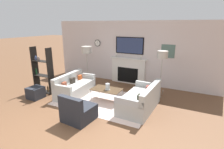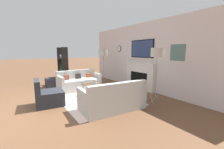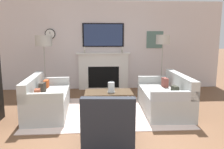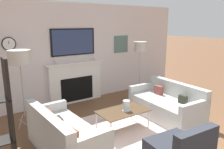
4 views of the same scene
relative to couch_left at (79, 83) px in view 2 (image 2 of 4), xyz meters
The scene contains 12 objects.
ground_plane 2.38m from the couch_left, 57.41° to the right, with size 60.00×60.00×0.00m, color brown.
fireplace_wall 2.77m from the couch_left, 60.73° to the left, with size 7.44×0.28×2.70m.
area_rug 1.30m from the couch_left, ahead, with size 3.16×2.15×0.01m.
couch_left is the anchor object (origin of this frame).
couch_right 2.55m from the couch_left, ahead, with size 0.95×1.73×0.80m.
armchair 1.88m from the couch_left, 49.04° to the right, with size 0.81×0.82×0.78m.
coffee_table 1.32m from the couch_left, ahead, with size 1.02×0.61×0.43m.
hurricane_candle 1.39m from the couch_left, ahead, with size 0.17×0.17×0.22m.
floor_lamp_left 1.81m from the couch_left, 103.29° to the left, with size 0.44×0.44×1.66m.
floor_lamp_right 3.37m from the couch_left, 24.87° to the left, with size 0.37×0.37×1.67m.
shelf_unit 1.38m from the couch_left, 166.07° to the right, with size 0.83×0.28×1.75m.
ottoman 1.37m from the couch_left, 140.77° to the right, with size 0.49×0.49×0.41m.
Camera 2 is at (4.53, -0.14, 1.58)m, focal length 24.00 mm.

